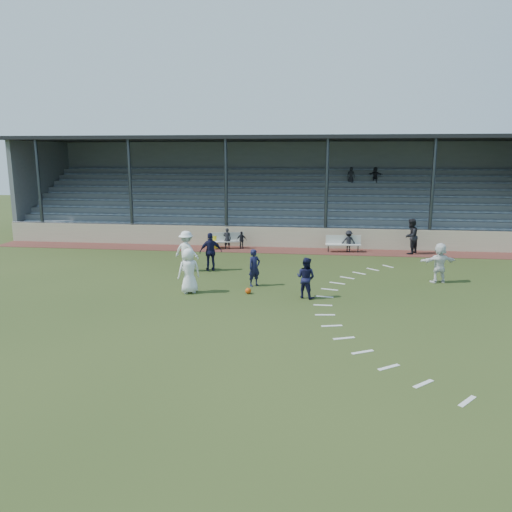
{
  "coord_description": "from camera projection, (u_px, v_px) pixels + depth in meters",
  "views": [
    {
      "loc": [
        2.64,
        -18.07,
        5.59
      ],
      "look_at": [
        0.0,
        2.5,
        1.3
      ],
      "focal_mm": 35.0,
      "sensor_mm": 36.0,
      "label": 1
    }
  ],
  "objects": [
    {
      "name": "bench_left",
      "position": [
        227.0,
        239.0,
        29.62
      ],
      "size": [
        2.03,
        1.03,
        0.95
      ],
      "rotation": [
        0.0,
        0.0,
        0.3
      ],
      "color": "beige",
      "rests_on": "cinder_track"
    },
    {
      "name": "cinder_track",
      "position": [
        273.0,
        250.0,
        29.21
      ],
      "size": [
        34.0,
        2.0,
        0.02
      ],
      "primitive_type": "cube",
      "color": "#532721",
      "rests_on": "ground"
    },
    {
      "name": "ground",
      "position": [
        248.0,
        302.0,
        19.01
      ],
      "size": [
        90.0,
        90.0,
        0.0
      ],
      "primitive_type": "plane",
      "color": "#2C3A18",
      "rests_on": "ground"
    },
    {
      "name": "retaining_wall",
      "position": [
        275.0,
        237.0,
        30.11
      ],
      "size": [
        34.0,
        0.18,
        1.2
      ],
      "primitive_type": "cube",
      "color": "#BFB393",
      "rests_on": "ground"
    },
    {
      "name": "official",
      "position": [
        411.0,
        236.0,
        27.93
      ],
      "size": [
        1.18,
        1.23,
        1.99
      ],
      "primitive_type": "imported",
      "rotation": [
        0.0,
        0.0,
        4.08
      ],
      "color": "black",
      "rests_on": "cinder_track"
    },
    {
      "name": "football",
      "position": [
        248.0,
        291.0,
        20.17
      ],
      "size": [
        0.24,
        0.24,
        0.24
      ],
      "primitive_type": "sphere",
      "color": "#C1440B",
      "rests_on": "ground"
    },
    {
      "name": "player_navy_lead",
      "position": [
        254.0,
        268.0,
        21.25
      ],
      "size": [
        0.68,
        0.68,
        1.59
      ],
      "primitive_type": "imported",
      "rotation": [
        0.0,
        0.0,
        0.76
      ],
      "color": "#121333",
      "rests_on": "ground"
    },
    {
      "name": "player_navy_wing",
      "position": [
        211.0,
        252.0,
        24.02
      ],
      "size": [
        1.17,
        0.81,
        1.85
      ],
      "primitive_type": "imported",
      "rotation": [
        0.0,
        0.0,
        3.51
      ],
      "color": "#121333",
      "rests_on": "ground"
    },
    {
      "name": "player_white_wing",
      "position": [
        186.0,
        251.0,
        23.9
      ],
      "size": [
        1.43,
        1.08,
        1.95
      ],
      "primitive_type": "imported",
      "rotation": [
        0.0,
        0.0,
        2.82
      ],
      "color": "white",
      "rests_on": "ground"
    },
    {
      "name": "sub_right",
      "position": [
        349.0,
        241.0,
        28.62
      ],
      "size": [
        0.82,
        0.5,
        1.23
      ],
      "primitive_type": "imported",
      "rotation": [
        0.0,
        0.0,
        3.2
      ],
      "color": "black",
      "rests_on": "cinder_track"
    },
    {
      "name": "player_white_back",
      "position": [
        439.0,
        263.0,
        21.8
      ],
      "size": [
        1.72,
        0.94,
        1.76
      ],
      "primitive_type": "imported",
      "rotation": [
        0.0,
        0.0,
        3.41
      ],
      "color": "white",
      "rests_on": "ground"
    },
    {
      "name": "trash_bin",
      "position": [
        214.0,
        242.0,
        29.8
      ],
      "size": [
        0.47,
        0.47,
        0.75
      ],
      "primitive_type": "cylinder",
      "color": "yellow",
      "rests_on": "cinder_track"
    },
    {
      "name": "sub_left_far",
      "position": [
        242.0,
        240.0,
        29.52
      ],
      "size": [
        0.61,
        0.26,
        1.03
      ],
      "primitive_type": "imported",
      "rotation": [
        0.0,
        0.0,
        3.13
      ],
      "color": "black",
      "rests_on": "cinder_track"
    },
    {
      "name": "bench_right",
      "position": [
        343.0,
        242.0,
        28.6
      ],
      "size": [
        2.03,
        0.64,
        0.95
      ],
      "rotation": [
        0.0,
        0.0,
        0.1
      ],
      "color": "beige",
      "rests_on": "cinder_track"
    },
    {
      "name": "player_navy_mid",
      "position": [
        306.0,
        278.0,
        19.48
      ],
      "size": [
        0.98,
        0.89,
        1.62
      ],
      "primitive_type": "imported",
      "rotation": [
        0.0,
        0.0,
        2.69
      ],
      "color": "#121333",
      "rests_on": "ground"
    },
    {
      "name": "sub_left_near",
      "position": [
        227.0,
        238.0,
        29.47
      ],
      "size": [
        0.45,
        0.3,
        1.23
      ],
      "primitive_type": "imported",
      "rotation": [
        0.0,
        0.0,
        3.13
      ],
      "color": "black",
      "rests_on": "cinder_track"
    },
    {
      "name": "player_white_lead",
      "position": [
        189.0,
        271.0,
        20.16
      ],
      "size": [
        1.07,
        0.95,
        1.84
      ],
      "primitive_type": "imported",
      "rotation": [
        0.0,
        0.0,
        3.65
      ],
      "color": "white",
      "rests_on": "ground"
    },
    {
      "name": "grandstand",
      "position": [
        281.0,
        203.0,
        34.36
      ],
      "size": [
        34.6,
        9.0,
        6.61
      ],
      "color": "slate",
      "rests_on": "ground"
    },
    {
      "name": "penalty_arc",
      "position": [
        357.0,
        306.0,
        18.5
      ],
      "size": [
        3.89,
        14.63,
        0.01
      ],
      "color": "silver",
      "rests_on": "ground"
    }
  ]
}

